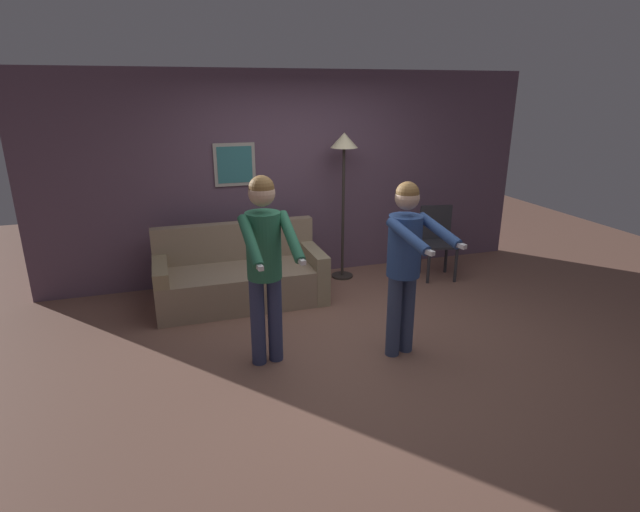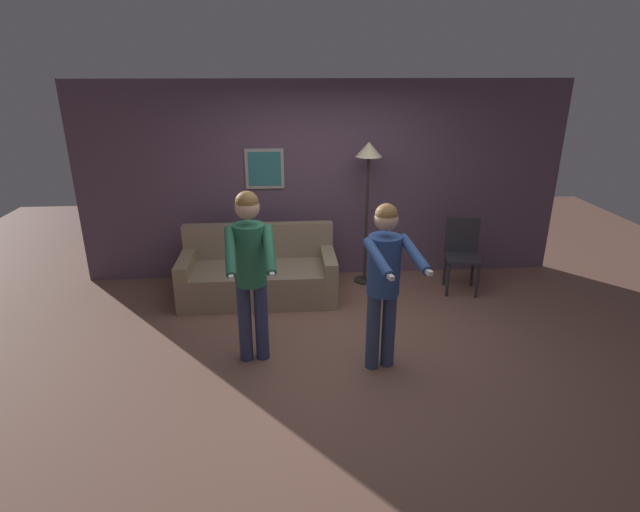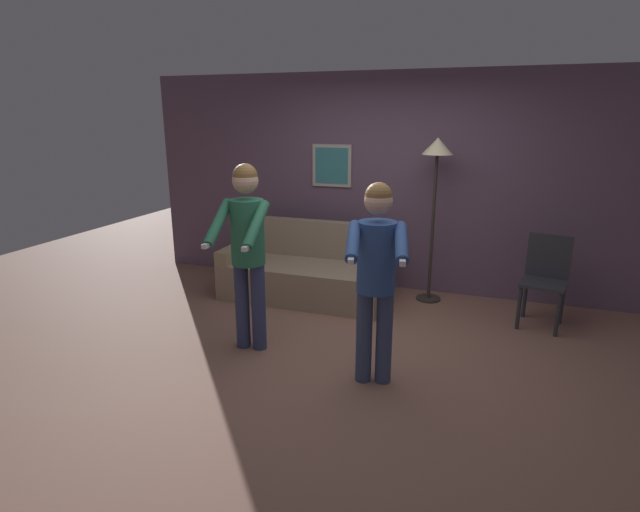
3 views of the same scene
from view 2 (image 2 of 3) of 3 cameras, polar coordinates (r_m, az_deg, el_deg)
The scene contains 7 objects.
ground_plane at distance 5.29m, azimuth 2.24°, elevation -10.23°, with size 12.00×12.00×0.00m, color #855C4C.
back_wall_assembly at distance 6.67m, azimuth 0.39°, elevation 8.46°, with size 6.40×0.09×2.60m.
couch at distance 6.28m, azimuth -7.01°, elevation -2.31°, with size 1.90×0.86×0.87m.
torchiere_lamp at distance 6.36m, azimuth 5.54°, elevation 10.14°, with size 0.34×0.34×1.87m.
person_standing_left at distance 4.65m, azimuth -7.99°, elevation -0.79°, with size 0.47×0.67×1.70m.
person_standing_right at distance 4.54m, azimuth 7.38°, elevation -2.03°, with size 0.53×0.72×1.62m.
dining_chair_distant at distance 6.63m, azimuth 15.92°, elevation 0.61°, with size 0.50×0.50×0.93m.
Camera 2 is at (-0.55, -4.50, 2.72)m, focal length 28.00 mm.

